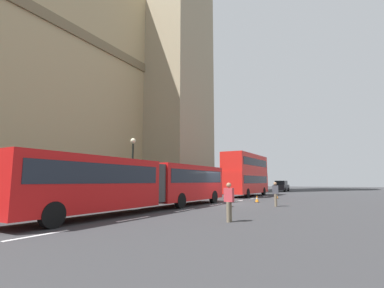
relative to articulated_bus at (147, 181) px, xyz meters
name	(u,v)px	position (x,y,z in m)	size (l,w,h in m)	color
ground_plane	(223,204)	(7.03, -1.99, -1.75)	(160.00, 160.00, 0.00)	#333335
lane_centre_marking	(217,205)	(5.82, -1.99, -1.74)	(29.80, 0.16, 0.01)	silver
articulated_bus	(147,181)	(0.00, 0.00, 0.00)	(17.14, 2.54, 2.90)	red
double_decker_bus	(246,173)	(18.57, 0.00, 0.96)	(9.84, 2.54, 4.90)	red
sedan_lead	(282,186)	(36.86, -0.11, -0.83)	(4.40, 1.86, 1.85)	black
traffic_cone_west	(230,203)	(4.74, -3.50, -1.46)	(0.36, 0.36, 0.58)	black
traffic_cone_middle	(257,199)	(9.74, -3.89, -1.46)	(0.36, 0.36, 0.58)	black
traffic_cone_east	(277,196)	(15.75, -4.12, -1.46)	(0.36, 0.36, 0.58)	black
street_lamp	(132,165)	(3.69, 4.51, 1.31)	(0.44, 0.44, 5.27)	black
pedestrian_near_cones	(229,201)	(-2.06, -6.23, -0.83)	(0.36, 0.40, 1.69)	#726651
pedestrian_by_kerb	(275,193)	(6.57, -6.19, -0.83)	(0.36, 0.43, 1.69)	#726651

